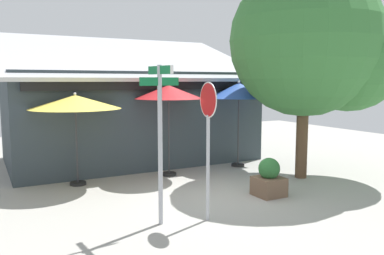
% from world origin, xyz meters
% --- Properties ---
extents(ground_plane, '(28.00, 28.00, 0.10)m').
position_xyz_m(ground_plane, '(0.00, 0.00, -0.05)').
color(ground_plane, '#9E9B93').
extents(cafe_building, '(8.85, 5.29, 4.62)m').
position_xyz_m(cafe_building, '(-0.35, 5.53, 1.68)').
color(cafe_building, '#333D42').
rests_on(cafe_building, ground).
extents(street_sign_post, '(0.85, 0.91, 3.18)m').
position_xyz_m(street_sign_post, '(-2.10, -1.18, 1.93)').
color(street_sign_post, '#A8AAB2').
rests_on(street_sign_post, ground).
extents(stop_sign, '(0.07, 0.72, 2.85)m').
position_xyz_m(stop_sign, '(-1.15, -1.43, 1.96)').
color(stop_sign, '#A8AAB2').
rests_on(stop_sign, ground).
extents(patio_umbrella_mustard_left, '(2.47, 2.47, 2.56)m').
position_xyz_m(patio_umbrella_mustard_left, '(-2.91, 2.68, 2.28)').
color(patio_umbrella_mustard_left, black).
rests_on(patio_umbrella_mustard_left, ground).
extents(patio_umbrella_crimson_center, '(2.05, 2.05, 2.81)m').
position_xyz_m(patio_umbrella_crimson_center, '(-0.20, 2.50, 2.51)').
color(patio_umbrella_crimson_center, black).
rests_on(patio_umbrella_crimson_center, ground).
extents(patio_umbrella_royal_blue_right, '(2.16, 2.16, 2.87)m').
position_xyz_m(patio_umbrella_royal_blue_right, '(2.40, 2.58, 2.53)').
color(patio_umbrella_royal_blue_right, black).
rests_on(patio_umbrella_royal_blue_right, ground).
extents(shade_tree, '(4.95, 4.33, 6.17)m').
position_xyz_m(shade_tree, '(3.48, 0.23, 3.87)').
color(shade_tree, brown).
rests_on(shade_tree, ground).
extents(sidewalk_planter, '(0.68, 0.68, 0.96)m').
position_xyz_m(sidewalk_planter, '(1.08, -0.66, 0.43)').
color(sidewalk_planter, brown).
rests_on(sidewalk_planter, ground).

